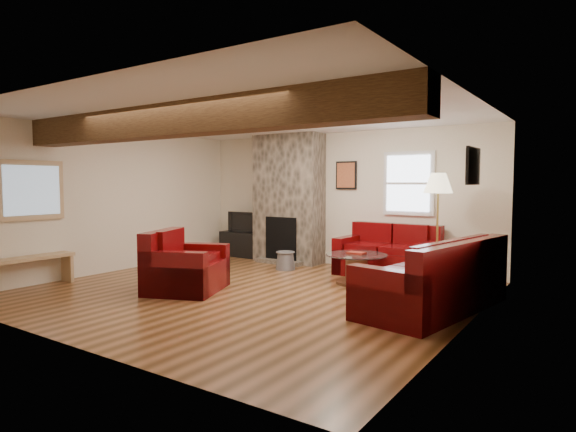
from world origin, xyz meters
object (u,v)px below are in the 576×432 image
sofa_three (433,274)px  television (244,222)px  coffee_table (356,269)px  loveseat (387,250)px  armchair_red (186,261)px  floor_lamp (438,189)px  tv_cabinet (244,244)px

sofa_three → television: television is taller
sofa_three → coffee_table: size_ratio=2.40×
loveseat → armchair_red: armchair_red is taller
television → floor_lamp: 4.29m
armchair_red → television: 3.29m
loveseat → armchair_red: size_ratio=1.49×
sofa_three → television: size_ratio=3.07×
armchair_red → tv_cabinet: size_ratio=1.03×
tv_cabinet → floor_lamp: bearing=-6.3°
loveseat → coffee_table: (-0.15, -0.86, -0.20)m
coffee_table → floor_lamp: size_ratio=0.55×
armchair_red → tv_cabinet: (-1.36, 2.98, -0.18)m
sofa_three → loveseat: bearing=-132.5°
sofa_three → armchair_red: 3.41m
sofa_three → tv_cabinet: bearing=-103.3°
coffee_table → floor_lamp: 1.75m
loveseat → coffee_table: bearing=-98.1°
television → sofa_three: bearing=-23.5°
sofa_three → armchair_red: sofa_three is taller
loveseat → floor_lamp: bearing=-8.6°
armchair_red → loveseat: bearing=-58.2°
armchair_red → tv_cabinet: armchair_red is taller
sofa_three → tv_cabinet: (-4.62, 2.01, -0.18)m
armchair_red → television: television is taller
tv_cabinet → armchair_red: bearing=-65.6°
sofa_three → floor_lamp: 1.90m
armchair_red → sofa_three: bearing=-95.4°
loveseat → floor_lamp: 1.37m
sofa_three → tv_cabinet: 5.04m
floor_lamp → loveseat: bearing=169.5°
loveseat → tv_cabinet: size_ratio=1.54×
television → coffee_table: bearing=-20.0°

